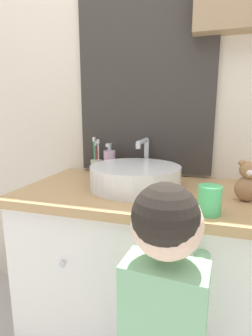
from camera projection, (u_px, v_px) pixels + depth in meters
name	position (u px, v px, depth m)	size (l,w,h in m)	color
wall_back	(160.00, 85.00, 1.33)	(3.20, 0.18, 2.50)	beige
vanity_counter	(140.00, 273.00, 1.22)	(1.03, 0.60, 0.82)	silver
sink_basin	(136.00, 176.00, 1.15)	(0.39, 0.44, 0.20)	white
toothbrush_holder	(97.00, 165.00, 1.43)	(0.06, 0.06, 0.20)	beige
soap_dispenser	(110.00, 163.00, 1.37)	(0.06, 0.06, 0.17)	#CCA3BC
child_figure	(164.00, 325.00, 0.69)	(0.24, 0.47, 0.98)	slate
teddy_bear	(247.00, 182.00, 0.96)	(0.09, 0.07, 0.16)	#9E7047
drinking_cup	(210.00, 200.00, 0.84)	(0.07, 0.07, 0.10)	#4CC670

